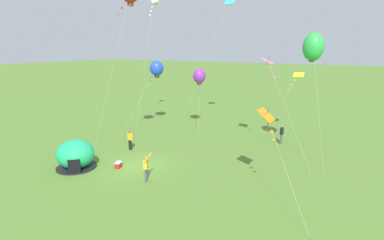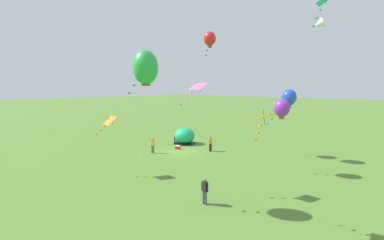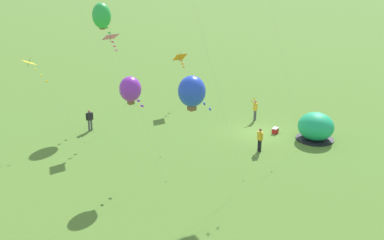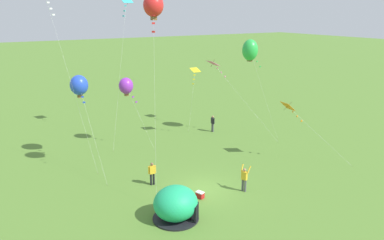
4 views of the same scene
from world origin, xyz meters
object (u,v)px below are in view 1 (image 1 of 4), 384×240
at_px(cooler_box, 118,165).
at_px(kite_blue, 157,68).
at_px(kite_green, 313,47).
at_px(kite_white, 153,2).
at_px(kite_orange, 267,118).
at_px(popup_tent, 75,155).
at_px(person_far_back, 130,139).
at_px(kite_cyan, 228,5).
at_px(person_flying_kite, 146,167).
at_px(person_with_toddler, 282,133).
at_px(kite_yellow, 297,77).
at_px(kite_pink, 269,64).
at_px(kite_purple, 199,76).

xyz_separation_m(cooler_box, kite_blue, (-4.67, 11.18, 6.09)).
bearing_deg(kite_green, kite_white, 166.92).
xyz_separation_m(cooler_box, kite_orange, (10.02, 2.19, 4.23)).
height_order(popup_tent, kite_orange, kite_orange).
xyz_separation_m(kite_green, kite_blue, (-15.85, 2.21, -2.21)).
bearing_deg(person_far_back, cooler_box, -61.08).
height_order(kite_cyan, kite_white, kite_white).
xyz_separation_m(person_flying_kite, kite_blue, (-7.83, 11.91, 5.32)).
relative_size(person_flying_kite, person_with_toddler, 1.10).
bearing_deg(person_flying_kite, kite_green, 50.42).
distance_m(kite_green, kite_orange, 7.99).
relative_size(person_far_back, person_with_toddler, 1.00).
relative_size(cooler_box, kite_orange, 0.13).
distance_m(kite_yellow, kite_orange, 13.41).
xyz_separation_m(person_far_back, kite_cyan, (3.34, 12.18, 11.80)).
relative_size(cooler_box, kite_pink, 0.08).
distance_m(cooler_box, person_with_toddler, 14.57).
height_order(person_flying_kite, kite_blue, kite_blue).
bearing_deg(cooler_box, kite_green, 38.73).
bearing_deg(kite_cyan, kite_blue, -143.83).
bearing_deg(kite_pink, kite_purple, 161.63).
bearing_deg(kite_blue, popup_tent, -80.97).
distance_m(person_far_back, kite_cyan, 17.29).
bearing_deg(kite_purple, cooler_box, -89.22).
height_order(cooler_box, kite_orange, kite_orange).
distance_m(kite_cyan, kite_purple, 8.00).
height_order(popup_tent, person_far_back, popup_tent).
relative_size(cooler_box, kite_purple, 0.10).
xyz_separation_m(popup_tent, cooler_box, (2.65, 1.50, -0.78)).
relative_size(cooler_box, person_with_toddler, 0.36).
xyz_separation_m(kite_cyan, kite_pink, (6.30, -5.81, -5.56)).
bearing_deg(kite_white, kite_yellow, 9.27).
bearing_deg(popup_tent, kite_orange, 16.25).
bearing_deg(kite_purple, kite_orange, -45.18).
bearing_deg(kite_purple, person_far_back, -100.93).
height_order(person_far_back, kite_cyan, kite_cyan).
bearing_deg(kite_green, person_with_toddler, 132.33).
bearing_deg(cooler_box, person_far_back, 118.92).
distance_m(cooler_box, kite_green, 16.57).
distance_m(kite_green, kite_pink, 3.80).
distance_m(person_far_back, kite_white, 16.19).
bearing_deg(kite_pink, person_with_toddler, 59.21).
height_order(person_flying_kite, kite_purple, kite_purple).
relative_size(kite_cyan, kite_blue, 1.89).
relative_size(person_flying_kite, kite_purple, 0.30).
xyz_separation_m(kite_orange, kite_white, (-16.26, 10.82, 8.83)).
distance_m(kite_purple, kite_blue, 4.73).
height_order(kite_cyan, kite_blue, kite_cyan).
bearing_deg(kite_pink, popup_tent, -132.50).
height_order(person_with_toddler, kite_orange, kite_orange).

